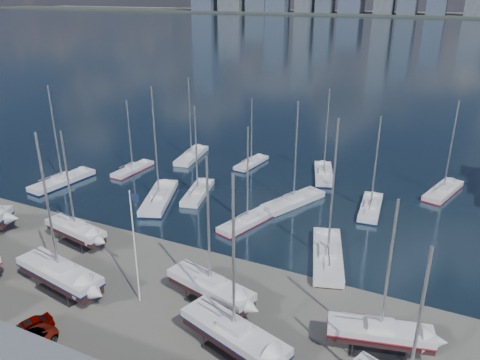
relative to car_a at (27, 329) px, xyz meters
The scene contains 23 objects.
ground 10.59m from the car_a, 58.77° to the left, with size 1400.00×1400.00×0.00m, color #605E59.
water 319.08m from the car_a, 89.02° to the left, with size 1400.00×600.00×0.40m, color #1B2B3E.
far_shore 579.06m from the car_a, 89.46° to the left, with size 1400.00×80.00×2.20m, color #2D332D.
sailboat_cradle_2 15.67m from the car_a, 118.35° to the left, with size 8.62×3.75×13.79m.
sailboat_cradle_3 6.56m from the car_a, 109.38° to the left, with size 10.44×4.45×16.32m.
sailboat_cradle_4 16.10m from the car_a, 40.96° to the left, with size 9.40×4.64×14.87m.
sailboat_cradle_5 17.95m from the car_a, 18.06° to the left, with size 10.27×5.57×15.99m.
sailboat_cradle_6 29.62m from the car_a, 21.68° to the left, with size 8.74×4.24×13.79m.
sailboat_moored_0 35.28m from the car_a, 130.24° to the left, with size 4.23×10.86×15.81m.
sailboat_moored_1 39.37m from the car_a, 114.46° to the left, with size 2.81×8.38×12.34m.
sailboat_moored_2 46.87m from the car_a, 103.51° to the left, with size 4.26×10.16×14.87m.
sailboat_moored_3 28.47m from the car_a, 101.43° to the left, with size 7.05×11.74×16.97m.
sailboat_moored_4 32.09m from the car_a, 93.23° to the left, with size 4.67×9.53×13.87m.
sailboat_moored_5 46.87m from the car_a, 89.95° to the left, with size 3.26×8.31×12.09m.
sailboat_moored_6 28.20m from the car_a, 72.59° to the left, with size 5.04×9.30×13.40m.
sailboat_moored_7 37.08m from the car_a, 71.59° to the left, with size 6.67×10.33×15.18m.
sailboat_moored_8 48.69m from the car_a, 75.00° to the left, with size 5.64×10.17×14.66m.
sailboat_moored_9 30.44m from the car_a, 49.16° to the left, with size 6.20×11.53×16.77m.
sailboat_moored_10 43.50m from the car_a, 59.95° to the left, with size 3.38×9.32×13.65m.
sailboat_moored_11 56.65m from the car_a, 57.71° to the left, with size 5.30×10.04×14.46m.
car_a is the anchor object (origin of this frame).
car_c 2.34m from the car_a, 47.46° to the right, with size 2.54×5.52×1.53m, color gray.
flagpole 11.58m from the car_a, 54.79° to the left, with size 1.02×0.12×11.51m.
Camera 1 is at (24.82, -40.32, 27.59)m, focal length 35.00 mm.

